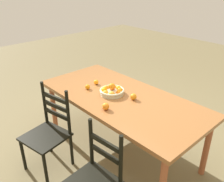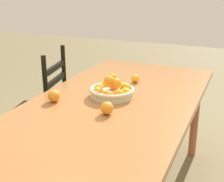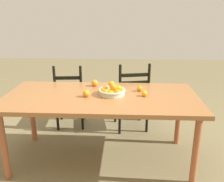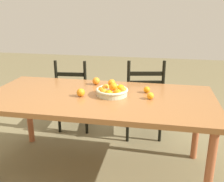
# 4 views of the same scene
# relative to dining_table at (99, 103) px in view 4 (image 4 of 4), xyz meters

# --- Properties ---
(ground_plane) EXTENTS (12.00, 12.00, 0.00)m
(ground_plane) POSITION_rel_dining_table_xyz_m (0.00, 0.00, -0.71)
(ground_plane) COLOR #726645
(dining_table) EXTENTS (2.07, 0.99, 0.78)m
(dining_table) POSITION_rel_dining_table_xyz_m (0.00, 0.00, 0.00)
(dining_table) COLOR #955D31
(dining_table) RESTS_ON ground
(chair_near_window) EXTENTS (0.45, 0.45, 0.94)m
(chair_near_window) POSITION_rel_dining_table_xyz_m (-0.53, 0.84, -0.27)
(chair_near_window) COLOR black
(chair_near_window) RESTS_ON ground
(chair_by_cabinet) EXTENTS (0.52, 0.52, 0.98)m
(chair_by_cabinet) POSITION_rel_dining_table_xyz_m (0.36, 0.79, -0.25)
(chair_by_cabinet) COLOR black
(chair_by_cabinet) RESTS_ON ground
(fruit_bowl) EXTENTS (0.29, 0.29, 0.14)m
(fruit_bowl) POSITION_rel_dining_table_xyz_m (0.12, 0.04, 0.11)
(fruit_bowl) COLOR beige
(fruit_bowl) RESTS_ON dining_table
(orange_loose_0) EXTENTS (0.06, 0.06, 0.06)m
(orange_loose_0) POSITION_rel_dining_table_xyz_m (0.46, 0.00, 0.10)
(orange_loose_0) COLOR orange
(orange_loose_0) RESTS_ON dining_table
(orange_loose_1) EXTENTS (0.07, 0.07, 0.07)m
(orange_loose_1) POSITION_rel_dining_table_xyz_m (-0.15, -0.05, 0.11)
(orange_loose_1) COLOR orange
(orange_loose_1) RESTS_ON dining_table
(orange_loose_2) EXTENTS (0.08, 0.08, 0.08)m
(orange_loose_2) POSITION_rel_dining_table_xyz_m (-0.11, 0.33, 0.11)
(orange_loose_2) COLOR orange
(orange_loose_2) RESTS_ON dining_table
(orange_loose_3) EXTENTS (0.06, 0.06, 0.06)m
(orange_loose_3) POSITION_rel_dining_table_xyz_m (0.42, 0.17, 0.10)
(orange_loose_3) COLOR orange
(orange_loose_3) RESTS_ON dining_table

